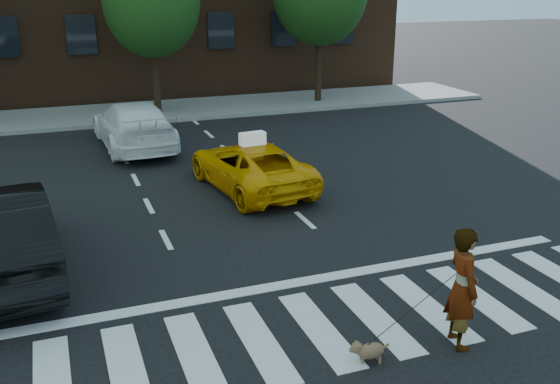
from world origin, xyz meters
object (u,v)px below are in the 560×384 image
Objects in this scene: white_suv at (134,125)px; dog at (368,350)px; taxi at (251,166)px; woman at (462,288)px.

dog is at bearing 92.90° from white_suv.
taxi is 8.13m from woman.
woman is (0.65, -8.10, 0.33)m from taxi.
dog is at bearing 76.76° from taxi.
woman is at bearing 87.40° from taxi.
woman reaches higher than white_suv.
woman reaches higher than dog.
taxi is at bearing 15.39° from woman.
woman is at bearing 99.14° from white_suv.
dog is (-1.50, 0.05, -0.75)m from woman.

